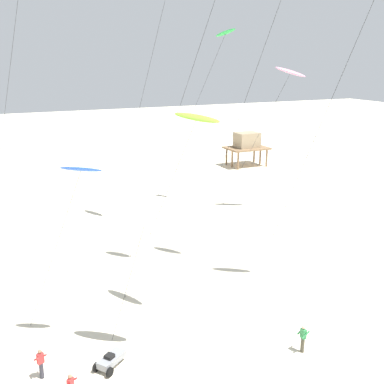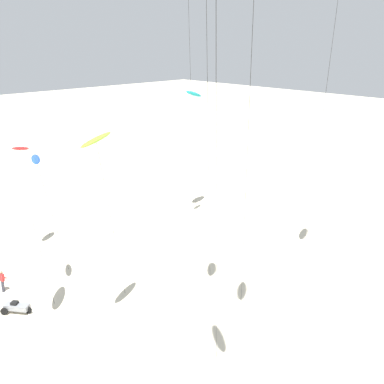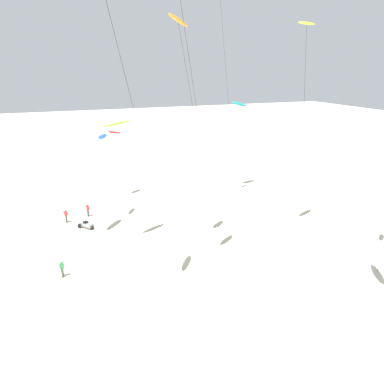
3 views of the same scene
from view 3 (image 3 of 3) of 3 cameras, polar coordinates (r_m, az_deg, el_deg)
The scene contains 13 objects.
ground_plane at distance 39.50m, azimuth -14.21°, elevation -8.71°, with size 260.00×260.00×0.00m, color beige.
kite_orange at distance 32.91m, azimuth -2.04°, elevation 24.26°, with size 6.40×7.24×21.82m.
kite_white at distance 40.49m, azimuth -15.35°, elevation 3.55°, with size 3.11×3.13×8.33m.
kite_red at distance 51.11m, azimuth -11.70°, elevation 8.81°, with size 4.02×4.62×9.85m.
kite_yellow at distance 37.91m, azimuth 17.02°, elevation 22.87°, with size 5.28×6.40×21.51m.
kite_lime at distance 35.83m, azimuth -11.34°, elevation 10.00°, with size 4.65×5.69×13.03m.
kite_black at distance 46.71m, azimuth 4.37°, elevation 26.70°, with size 5.55×6.58×25.81m.
kite_blue at distance 42.88m, azimuth -13.37°, elevation 8.06°, with size 4.19×4.31×10.65m.
kite_teal at distance 53.69m, azimuth 7.25°, elevation 13.05°, with size 2.95×3.83×13.37m.
kite_flyer_nearest at distance 48.08m, azimuth -15.53°, elevation -2.62°, with size 0.67×0.65×1.67m.
kite_flyer_middle at distance 46.98m, azimuth -18.58°, elevation -3.43°, with size 0.73×0.73×1.67m.
kite_flyer_furthest at distance 35.46m, azimuth -19.13°, elevation -10.90°, with size 0.52×0.55×1.67m.
beach_buggy at distance 44.96m, azimuth -15.74°, elevation -4.79°, with size 1.99×1.78×0.82m.
Camera 3 is at (35.11, -3.52, 17.76)m, focal length 35.13 mm.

